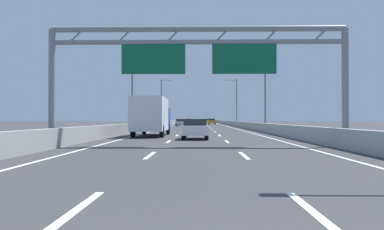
% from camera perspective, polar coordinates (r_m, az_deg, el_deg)
% --- Properties ---
extents(ground_plane, '(260.00, 260.00, 0.00)m').
position_cam_1_polar(ground_plane, '(102.37, 1.02, -1.36)').
color(ground_plane, '#38383A').
extents(lane_dash_left_0, '(0.16, 3.00, 0.01)m').
position_cam_1_polar(lane_dash_left_0, '(6.31, -16.85, -13.38)').
color(lane_dash_left_0, white).
rests_on(lane_dash_left_0, ground_plane).
extents(lane_dash_left_1, '(0.16, 3.00, 0.01)m').
position_cam_1_polar(lane_dash_left_1, '(15.04, -6.18, -5.92)').
color(lane_dash_left_1, white).
rests_on(lane_dash_left_1, ground_plane).
extents(lane_dash_left_2, '(0.16, 3.00, 0.01)m').
position_cam_1_polar(lane_dash_left_2, '(23.97, -3.46, -3.92)').
color(lane_dash_left_2, white).
rests_on(lane_dash_left_2, ground_plane).
extents(lane_dash_left_3, '(0.16, 3.00, 0.01)m').
position_cam_1_polar(lane_dash_left_3, '(32.94, -2.22, -3.01)').
color(lane_dash_left_3, white).
rests_on(lane_dash_left_3, ground_plane).
extents(lane_dash_left_4, '(0.16, 3.00, 0.01)m').
position_cam_1_polar(lane_dash_left_4, '(41.92, -1.51, -2.49)').
color(lane_dash_left_4, white).
rests_on(lane_dash_left_4, ground_plane).
extents(lane_dash_left_5, '(0.16, 3.00, 0.01)m').
position_cam_1_polar(lane_dash_left_5, '(50.91, -1.05, -2.15)').
color(lane_dash_left_5, white).
rests_on(lane_dash_left_5, ground_plane).
extents(lane_dash_left_6, '(0.16, 3.00, 0.01)m').
position_cam_1_polar(lane_dash_left_6, '(59.90, -0.73, -1.91)').
color(lane_dash_left_6, white).
rests_on(lane_dash_left_6, ground_plane).
extents(lane_dash_left_7, '(0.16, 3.00, 0.01)m').
position_cam_1_polar(lane_dash_left_7, '(68.90, -0.50, -1.74)').
color(lane_dash_left_7, white).
rests_on(lane_dash_left_7, ground_plane).
extents(lane_dash_left_8, '(0.16, 3.00, 0.01)m').
position_cam_1_polar(lane_dash_left_8, '(77.89, -0.32, -1.60)').
color(lane_dash_left_8, white).
rests_on(lane_dash_left_8, ground_plane).
extents(lane_dash_left_9, '(0.16, 3.00, 0.01)m').
position_cam_1_polar(lane_dash_left_9, '(86.89, -0.17, -1.50)').
color(lane_dash_left_9, white).
rests_on(lane_dash_left_9, ground_plane).
extents(lane_dash_left_10, '(0.16, 3.00, 0.01)m').
position_cam_1_polar(lane_dash_left_10, '(95.89, -0.05, -1.41)').
color(lane_dash_left_10, white).
rests_on(lane_dash_left_10, ground_plane).
extents(lane_dash_left_11, '(0.16, 3.00, 0.01)m').
position_cam_1_polar(lane_dash_left_11, '(104.88, 0.04, -1.34)').
color(lane_dash_left_11, white).
rests_on(lane_dash_left_11, ground_plane).
extents(lane_dash_left_12, '(0.16, 3.00, 0.01)m').
position_cam_1_polar(lane_dash_left_12, '(113.88, 0.12, -1.28)').
color(lane_dash_left_12, white).
rests_on(lane_dash_left_12, ground_plane).
extents(lane_dash_left_13, '(0.16, 3.00, 0.01)m').
position_cam_1_polar(lane_dash_left_13, '(122.88, 0.19, -1.23)').
color(lane_dash_left_13, white).
rests_on(lane_dash_left_13, ground_plane).
extents(lane_dash_left_14, '(0.16, 3.00, 0.01)m').
position_cam_1_polar(lane_dash_left_14, '(131.88, 0.25, -1.18)').
color(lane_dash_left_14, white).
rests_on(lane_dash_left_14, ground_plane).
extents(lane_dash_left_15, '(0.16, 3.00, 0.01)m').
position_cam_1_polar(lane_dash_left_15, '(140.88, 0.31, -1.14)').
color(lane_dash_left_15, white).
rests_on(lane_dash_left_15, ground_plane).
extents(lane_dash_left_16, '(0.16, 3.00, 0.01)m').
position_cam_1_polar(lane_dash_left_16, '(149.88, 0.35, -1.11)').
color(lane_dash_left_16, white).
rests_on(lane_dash_left_16, ground_plane).
extents(lane_dash_left_17, '(0.16, 3.00, 0.01)m').
position_cam_1_polar(lane_dash_left_17, '(158.88, 0.39, -1.08)').
color(lane_dash_left_17, white).
rests_on(lane_dash_left_17, ground_plane).
extents(lane_dash_right_0, '(0.16, 3.00, 0.01)m').
position_cam_1_polar(lane_dash_right_0, '(6.26, 17.38, -13.48)').
color(lane_dash_right_0, white).
rests_on(lane_dash_right_0, ground_plane).
extents(lane_dash_right_1, '(0.16, 3.00, 0.01)m').
position_cam_1_polar(lane_dash_right_1, '(15.02, 7.64, -5.92)').
color(lane_dash_right_1, white).
rests_on(lane_dash_right_1, ground_plane).
extents(lane_dash_right_2, '(0.16, 3.00, 0.01)m').
position_cam_1_polar(lane_dash_right_2, '(23.96, 5.18, -3.92)').
color(lane_dash_right_2, white).
rests_on(lane_dash_right_2, ground_plane).
extents(lane_dash_right_3, '(0.16, 3.00, 0.01)m').
position_cam_1_polar(lane_dash_right_3, '(32.93, 4.05, -3.01)').
color(lane_dash_right_3, white).
rests_on(lane_dash_right_3, ground_plane).
extents(lane_dash_right_4, '(0.16, 3.00, 0.01)m').
position_cam_1_polar(lane_dash_right_4, '(41.92, 3.41, -2.49)').
color(lane_dash_right_4, white).
rests_on(lane_dash_right_4, ground_plane).
extents(lane_dash_right_5, '(0.16, 3.00, 0.01)m').
position_cam_1_polar(lane_dash_right_5, '(50.91, 3.00, -2.15)').
color(lane_dash_right_5, white).
rests_on(lane_dash_right_5, ground_plane).
extents(lane_dash_right_6, '(0.16, 3.00, 0.01)m').
position_cam_1_polar(lane_dash_right_6, '(59.90, 2.71, -1.91)').
color(lane_dash_right_6, white).
rests_on(lane_dash_right_6, ground_plane).
extents(lane_dash_right_7, '(0.16, 3.00, 0.01)m').
position_cam_1_polar(lane_dash_right_7, '(68.89, 2.50, -1.74)').
color(lane_dash_right_7, white).
rests_on(lane_dash_right_7, ground_plane).
extents(lane_dash_right_8, '(0.16, 3.00, 0.01)m').
position_cam_1_polar(lane_dash_right_8, '(77.89, 2.33, -1.60)').
color(lane_dash_right_8, white).
rests_on(lane_dash_right_8, ground_plane).
extents(lane_dash_right_9, '(0.16, 3.00, 0.01)m').
position_cam_1_polar(lane_dash_right_9, '(86.89, 2.20, -1.50)').
color(lane_dash_right_9, white).
rests_on(lane_dash_right_9, ground_plane).
extents(lane_dash_right_10, '(0.16, 3.00, 0.01)m').
position_cam_1_polar(lane_dash_right_10, '(95.88, 2.10, -1.41)').
color(lane_dash_right_10, white).
rests_on(lane_dash_right_10, ground_plane).
extents(lane_dash_right_11, '(0.16, 3.00, 0.01)m').
position_cam_1_polar(lane_dash_right_11, '(104.88, 2.01, -1.34)').
color(lane_dash_right_11, white).
rests_on(lane_dash_right_11, ground_plane).
extents(lane_dash_right_12, '(0.16, 3.00, 0.01)m').
position_cam_1_polar(lane_dash_right_12, '(113.88, 1.94, -1.28)').
color(lane_dash_right_12, white).
rests_on(lane_dash_right_12, ground_plane).
extents(lane_dash_right_13, '(0.16, 3.00, 0.01)m').
position_cam_1_polar(lane_dash_right_13, '(122.88, 1.87, -1.23)').
color(lane_dash_right_13, white).
rests_on(lane_dash_right_13, ground_plane).
extents(lane_dash_right_14, '(0.16, 3.00, 0.01)m').
position_cam_1_polar(lane_dash_right_14, '(131.88, 1.82, -1.18)').
color(lane_dash_right_14, white).
rests_on(lane_dash_right_14, ground_plane).
extents(lane_dash_right_15, '(0.16, 3.00, 0.01)m').
position_cam_1_polar(lane_dash_right_15, '(140.88, 1.77, -1.14)').
color(lane_dash_right_15, white).
rests_on(lane_dash_right_15, ground_plane).
extents(lane_dash_right_16, '(0.16, 3.00, 0.01)m').
position_cam_1_polar(lane_dash_right_16, '(149.87, 1.73, -1.11)').
color(lane_dash_right_16, white).
rests_on(lane_dash_right_16, ground_plane).
extents(lane_dash_right_17, '(0.16, 3.00, 0.01)m').
position_cam_1_polar(lane_dash_right_17, '(158.87, 1.69, -1.08)').
color(lane_dash_right_17, white).
rests_on(lane_dash_right_17, ground_plane).
extents(edge_line_left, '(0.16, 176.00, 0.01)m').
position_cam_1_polar(edge_line_left, '(90.53, -2.31, -1.46)').
color(edge_line_left, white).
rests_on(edge_line_left, ground_plane).
extents(edge_line_right, '(0.16, 176.00, 0.01)m').
position_cam_1_polar(edge_line_right, '(90.52, 4.34, -1.46)').
color(edge_line_right, white).
rests_on(edge_line_right, ground_plane).
extents(barrier_left, '(0.45, 220.00, 0.95)m').
position_cam_1_polar(barrier_left, '(112.58, -2.49, -1.05)').
color(barrier_left, '#9E9E99').
rests_on(barrier_left, ground_plane).
extents(barrier_right, '(0.45, 220.00, 0.95)m').
position_cam_1_polar(barrier_right, '(112.57, 4.54, -1.05)').
color(barrier_right, '#9E9E99').
rests_on(barrier_right, ground_plane).
extents(sign_gantry, '(15.96, 0.36, 6.36)m').
position_cam_1_polar(sign_gantry, '(20.85, 0.86, 8.80)').
color(sign_gantry, gray).
rests_on(sign_gantry, ground_plane).
extents(streetlamp_left_mid, '(2.58, 0.28, 9.50)m').
position_cam_1_polar(streetlamp_left_mid, '(45.66, -8.48, 4.45)').
color(streetlamp_left_mid, slate).
rests_on(streetlamp_left_mid, ground_plane).
extents(streetlamp_right_mid, '(2.58, 0.28, 9.50)m').
position_cam_1_polar(streetlamp_right_mid, '(45.63, 10.40, 4.45)').
color(streetlamp_right_mid, slate).
rests_on(streetlamp_right_mid, ground_plane).
extents(streetlamp_left_far, '(2.58, 0.28, 9.50)m').
position_cam_1_polar(streetlamp_left_far, '(79.67, -4.37, 2.30)').
color(streetlamp_left_far, slate).
rests_on(streetlamp_left_far, ground_plane).
extents(streetlamp_right_far, '(2.58, 0.28, 9.50)m').
position_cam_1_polar(streetlamp_right_far, '(79.66, 6.39, 2.30)').
color(streetlamp_right_far, slate).
rests_on(streetlamp_right_far, ground_plane).
extents(yellow_car, '(1.73, 4.22, 1.48)m').
position_cam_1_polar(yellow_car, '(141.37, 2.40, -0.84)').
color(yellow_car, yellow).
rests_on(yellow_car, ground_plane).
extents(blue_car, '(1.71, 4.49, 1.50)m').
position_cam_1_polar(blue_car, '(138.67, -0.46, -0.84)').
color(blue_car, '#2347AD').
rests_on(blue_car, ground_plane).
extents(green_car, '(1.78, 4.12, 1.39)m').
position_cam_1_polar(green_car, '(91.65, -1.31, -1.00)').
color(green_car, '#1E7A38').
rests_on(green_car, ground_plane).
extents(silver_car, '(1.85, 4.64, 1.40)m').
position_cam_1_polar(silver_car, '(76.98, -1.70, -1.08)').
color(silver_car, '#A8ADB2').
rests_on(silver_car, ground_plane).
extents(white_car, '(1.77, 4.15, 1.40)m').
position_cam_1_polar(white_car, '(27.06, 0.48, -2.01)').
color(white_car, silver).
rests_on(white_car, ground_plane).
extents(orange_car, '(1.83, 4.24, 1.45)m').
position_cam_1_polar(orange_car, '(100.86, 2.93, -0.94)').
color(orange_car, orange).
rests_on(orange_car, ground_plane).
extents(box_truck, '(2.47, 8.21, 3.09)m').
position_cam_1_polar(box_truck, '(31.95, -6.00, -0.09)').
color(box_truck, '#194799').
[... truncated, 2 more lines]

